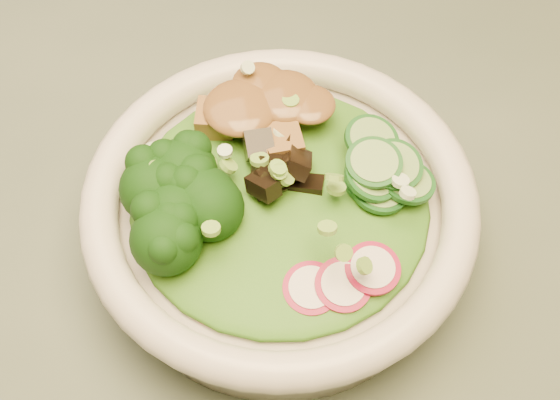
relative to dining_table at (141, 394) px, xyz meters
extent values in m
cube|color=#566251|center=(0.00, 0.00, 0.10)|extent=(1.20, 0.80, 0.03)
cylinder|color=silver|center=(0.11, 0.05, 0.14)|extent=(0.21, 0.21, 0.05)
torus|color=silver|center=(0.11, 0.05, 0.17)|extent=(0.24, 0.24, 0.02)
ellipsoid|color=#206214|center=(0.11, 0.05, 0.17)|extent=(0.18, 0.18, 0.02)
ellipsoid|color=brown|center=(0.11, 0.10, 0.19)|extent=(0.06, 0.05, 0.01)
camera|label=1|loc=(0.07, -0.20, 0.56)|focal=50.00mm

